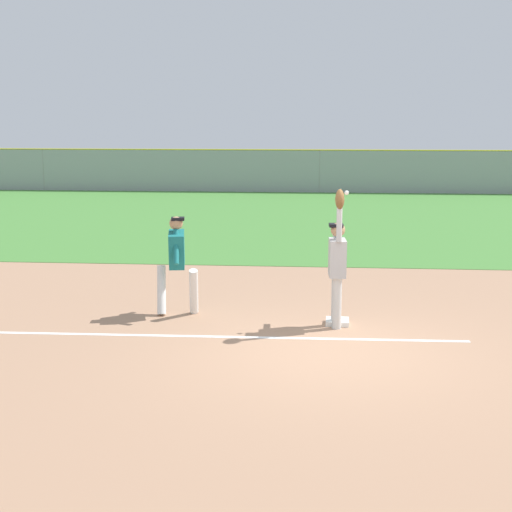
{
  "coord_description": "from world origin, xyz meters",
  "views": [
    {
      "loc": [
        -0.22,
        -10.1,
        3.36
      ],
      "look_at": [
        -1.2,
        1.89,
        1.05
      ],
      "focal_mm": 50.49,
      "sensor_mm": 36.0,
      "label": 1
    }
  ],
  "objects_px": {
    "baseball": "(347,193)",
    "parked_car_tan": "(190,172)",
    "runner": "(177,258)",
    "parked_car_black": "(283,172)",
    "fielder": "(337,260)",
    "parked_car_silver": "(480,174)",
    "parked_car_white": "(385,172)",
    "first_base": "(337,322)"
  },
  "relations": [
    {
      "from": "first_base",
      "to": "parked_car_white",
      "type": "bearing_deg",
      "value": 82.98
    },
    {
      "from": "runner",
      "to": "parked_car_white",
      "type": "xyz_separation_m",
      "value": [
        5.87,
        24.99,
        -0.32
      ]
    },
    {
      "from": "runner",
      "to": "parked_car_black",
      "type": "relative_size",
      "value": 0.38
    },
    {
      "from": "fielder",
      "to": "baseball",
      "type": "xyz_separation_m",
      "value": [
        0.13,
        0.22,
        1.06
      ]
    },
    {
      "from": "fielder",
      "to": "baseball",
      "type": "relative_size",
      "value": 30.81
    },
    {
      "from": "runner",
      "to": "parked_car_black",
      "type": "distance_m",
      "value": 24.75
    },
    {
      "from": "parked_car_tan",
      "to": "parked_car_black",
      "type": "bearing_deg",
      "value": 6.07
    },
    {
      "from": "baseball",
      "to": "parked_car_white",
      "type": "relative_size",
      "value": 0.02
    },
    {
      "from": "runner",
      "to": "parked_car_white",
      "type": "distance_m",
      "value": 25.67
    },
    {
      "from": "first_base",
      "to": "parked_car_white",
      "type": "distance_m",
      "value": 25.57
    },
    {
      "from": "parked_car_white",
      "to": "baseball",
      "type": "bearing_deg",
      "value": -95.3
    },
    {
      "from": "fielder",
      "to": "parked_car_silver",
      "type": "relative_size",
      "value": 0.51
    },
    {
      "from": "first_base",
      "to": "parked_car_silver",
      "type": "xyz_separation_m",
      "value": [
        7.71,
        24.66,
        0.63
      ]
    },
    {
      "from": "runner",
      "to": "parked_car_tan",
      "type": "height_order",
      "value": "runner"
    },
    {
      "from": "first_base",
      "to": "fielder",
      "type": "height_order",
      "value": "fielder"
    },
    {
      "from": "fielder",
      "to": "parked_car_black",
      "type": "bearing_deg",
      "value": -88.63
    },
    {
      "from": "fielder",
      "to": "parked_car_silver",
      "type": "height_order",
      "value": "fielder"
    },
    {
      "from": "baseball",
      "to": "parked_car_black",
      "type": "xyz_separation_m",
      "value": [
        -2.12,
        25.06,
        -1.5
      ]
    },
    {
      "from": "baseball",
      "to": "parked_car_black",
      "type": "relative_size",
      "value": 0.02
    },
    {
      "from": "baseball",
      "to": "parked_car_white",
      "type": "bearing_deg",
      "value": 83.2
    },
    {
      "from": "fielder",
      "to": "parked_car_black",
      "type": "relative_size",
      "value": 0.51
    },
    {
      "from": "first_base",
      "to": "parked_car_black",
      "type": "relative_size",
      "value": 0.08
    },
    {
      "from": "baseball",
      "to": "parked_car_silver",
      "type": "bearing_deg",
      "value": 72.83
    },
    {
      "from": "fielder",
      "to": "parked_car_white",
      "type": "xyz_separation_m",
      "value": [
        3.15,
        25.53,
        -0.45
      ]
    },
    {
      "from": "first_base",
      "to": "baseball",
      "type": "distance_m",
      "value": 2.14
    },
    {
      "from": "fielder",
      "to": "parked_car_tan",
      "type": "bearing_deg",
      "value": -77.97
    },
    {
      "from": "first_base",
      "to": "baseball",
      "type": "height_order",
      "value": "baseball"
    },
    {
      "from": "first_base",
      "to": "runner",
      "type": "xyz_separation_m",
      "value": [
        -2.75,
        0.38,
        0.96
      ]
    },
    {
      "from": "runner",
      "to": "parked_car_silver",
      "type": "distance_m",
      "value": 26.44
    },
    {
      "from": "parked_car_tan",
      "to": "parked_car_white",
      "type": "xyz_separation_m",
      "value": [
        9.85,
        0.8,
        0.0
      ]
    },
    {
      "from": "runner",
      "to": "baseball",
      "type": "bearing_deg",
      "value": -15.73
    },
    {
      "from": "parked_car_tan",
      "to": "fielder",
      "type": "bearing_deg",
      "value": -75.41
    },
    {
      "from": "runner",
      "to": "parked_car_black",
      "type": "bearing_deg",
      "value": 79.05
    },
    {
      "from": "baseball",
      "to": "parked_car_tan",
      "type": "bearing_deg",
      "value": 105.57
    },
    {
      "from": "runner",
      "to": "parked_car_silver",
      "type": "xyz_separation_m",
      "value": [
        10.46,
        24.28,
        -0.32
      ]
    },
    {
      "from": "baseball",
      "to": "parked_car_tan",
      "type": "height_order",
      "value": "baseball"
    },
    {
      "from": "first_base",
      "to": "parked_car_tan",
      "type": "height_order",
      "value": "parked_car_tan"
    },
    {
      "from": "baseball",
      "to": "parked_car_white",
      "type": "xyz_separation_m",
      "value": [
        3.02,
        25.31,
        -1.5
      ]
    },
    {
      "from": "baseball",
      "to": "parked_car_black",
      "type": "distance_m",
      "value": 25.2
    },
    {
      "from": "baseball",
      "to": "runner",
      "type": "bearing_deg",
      "value": 173.52
    },
    {
      "from": "fielder",
      "to": "parked_car_tan",
      "type": "distance_m",
      "value": 25.63
    },
    {
      "from": "runner",
      "to": "parked_car_black",
      "type": "height_order",
      "value": "runner"
    }
  ]
}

